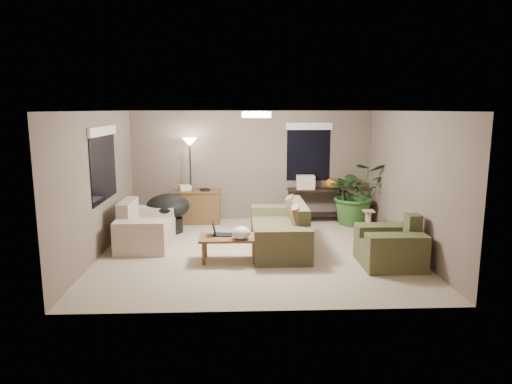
{
  "coord_description": "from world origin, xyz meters",
  "views": [
    {
      "loc": [
        -0.32,
        -7.93,
        2.53
      ],
      "look_at": [
        0.0,
        0.2,
        1.05
      ],
      "focal_mm": 32.0,
      "sensor_mm": 36.0,
      "label": 1
    }
  ],
  "objects_px": {
    "console_table": "(316,202)",
    "main_sofa": "(281,232)",
    "floor_lamp": "(190,152)",
    "loveseat": "(145,229)",
    "houseplant": "(355,200)",
    "coffee_table": "(229,240)",
    "papasan_chair": "(168,210)",
    "desk": "(196,206)",
    "cat_scratching_post": "(368,224)",
    "armchair": "(391,247)"
  },
  "relations": [
    {
      "from": "armchair",
      "to": "coffee_table",
      "type": "bearing_deg",
      "value": 173.23
    },
    {
      "from": "coffee_table",
      "to": "houseplant",
      "type": "height_order",
      "value": "houseplant"
    },
    {
      "from": "main_sofa",
      "to": "loveseat",
      "type": "xyz_separation_m",
      "value": [
        -2.55,
        0.31,
        0.0
      ]
    },
    {
      "from": "coffee_table",
      "to": "floor_lamp",
      "type": "distance_m",
      "value": 3.06
    },
    {
      "from": "cat_scratching_post",
      "to": "papasan_chair",
      "type": "bearing_deg",
      "value": 175.35
    },
    {
      "from": "armchair",
      "to": "floor_lamp",
      "type": "relative_size",
      "value": 0.52
    },
    {
      "from": "houseplant",
      "to": "loveseat",
      "type": "bearing_deg",
      "value": -162.39
    },
    {
      "from": "coffee_table",
      "to": "console_table",
      "type": "height_order",
      "value": "console_table"
    },
    {
      "from": "desk",
      "to": "console_table",
      "type": "height_order",
      "value": "same"
    },
    {
      "from": "main_sofa",
      "to": "armchair",
      "type": "height_order",
      "value": "same"
    },
    {
      "from": "coffee_table",
      "to": "floor_lamp",
      "type": "bearing_deg",
      "value": 108.73
    },
    {
      "from": "console_table",
      "to": "papasan_chair",
      "type": "relative_size",
      "value": 1.43
    },
    {
      "from": "loveseat",
      "to": "console_table",
      "type": "relative_size",
      "value": 1.23
    },
    {
      "from": "desk",
      "to": "papasan_chair",
      "type": "relative_size",
      "value": 1.21
    },
    {
      "from": "main_sofa",
      "to": "floor_lamp",
      "type": "bearing_deg",
      "value": 133.44
    },
    {
      "from": "main_sofa",
      "to": "houseplant",
      "type": "relative_size",
      "value": 1.56
    },
    {
      "from": "coffee_table",
      "to": "desk",
      "type": "height_order",
      "value": "desk"
    },
    {
      "from": "armchair",
      "to": "floor_lamp",
      "type": "distance_m",
      "value": 4.81
    },
    {
      "from": "main_sofa",
      "to": "console_table",
      "type": "distance_m",
      "value": 2.26
    },
    {
      "from": "floor_lamp",
      "to": "loveseat",
      "type": "bearing_deg",
      "value": -113.62
    },
    {
      "from": "loveseat",
      "to": "console_table",
      "type": "xyz_separation_m",
      "value": [
        3.55,
        1.72,
        0.14
      ]
    },
    {
      "from": "desk",
      "to": "console_table",
      "type": "distance_m",
      "value": 2.72
    },
    {
      "from": "coffee_table",
      "to": "console_table",
      "type": "distance_m",
      "value": 3.35
    },
    {
      "from": "console_table",
      "to": "cat_scratching_post",
      "type": "bearing_deg",
      "value": -53.34
    },
    {
      "from": "main_sofa",
      "to": "floor_lamp",
      "type": "height_order",
      "value": "floor_lamp"
    },
    {
      "from": "coffee_table",
      "to": "papasan_chair",
      "type": "distance_m",
      "value": 2.3
    },
    {
      "from": "loveseat",
      "to": "papasan_chair",
      "type": "bearing_deg",
      "value": 70.63
    },
    {
      "from": "papasan_chair",
      "to": "coffee_table",
      "type": "bearing_deg",
      "value": -55.4
    },
    {
      "from": "loveseat",
      "to": "desk",
      "type": "distance_m",
      "value": 1.83
    },
    {
      "from": "cat_scratching_post",
      "to": "armchair",
      "type": "bearing_deg",
      "value": -94.87
    },
    {
      "from": "coffee_table",
      "to": "houseplant",
      "type": "distance_m",
      "value": 3.66
    },
    {
      "from": "main_sofa",
      "to": "cat_scratching_post",
      "type": "xyz_separation_m",
      "value": [
        1.87,
        0.85,
        -0.08
      ]
    },
    {
      "from": "loveseat",
      "to": "coffee_table",
      "type": "height_order",
      "value": "loveseat"
    },
    {
      "from": "papasan_chair",
      "to": "loveseat",
      "type": "bearing_deg",
      "value": -109.37
    },
    {
      "from": "main_sofa",
      "to": "desk",
      "type": "xyz_separation_m",
      "value": [
        -1.73,
        1.94,
        0.08
      ]
    },
    {
      "from": "desk",
      "to": "cat_scratching_post",
      "type": "height_order",
      "value": "desk"
    },
    {
      "from": "loveseat",
      "to": "papasan_chair",
      "type": "xyz_separation_m",
      "value": [
        0.31,
        0.87,
        0.17
      ]
    },
    {
      "from": "console_table",
      "to": "floor_lamp",
      "type": "bearing_deg",
      "value": -178.26
    },
    {
      "from": "console_table",
      "to": "main_sofa",
      "type": "bearing_deg",
      "value": -116.08
    },
    {
      "from": "loveseat",
      "to": "coffee_table",
      "type": "relative_size",
      "value": 1.6
    },
    {
      "from": "desk",
      "to": "console_table",
      "type": "xyz_separation_m",
      "value": [
        2.72,
        0.09,
        0.06
      ]
    },
    {
      "from": "papasan_chair",
      "to": "cat_scratching_post",
      "type": "xyz_separation_m",
      "value": [
        4.12,
        -0.33,
        -0.25
      ]
    },
    {
      "from": "loveseat",
      "to": "armchair",
      "type": "xyz_separation_m",
      "value": [
        4.26,
        -1.33,
        0.0
      ]
    },
    {
      "from": "floor_lamp",
      "to": "coffee_table",
      "type": "bearing_deg",
      "value": -71.27
    },
    {
      "from": "console_table",
      "to": "cat_scratching_post",
      "type": "height_order",
      "value": "console_table"
    },
    {
      "from": "papasan_chair",
      "to": "desk",
      "type": "bearing_deg",
      "value": 55.35
    },
    {
      "from": "loveseat",
      "to": "cat_scratching_post",
      "type": "bearing_deg",
      "value": 6.93
    },
    {
      "from": "desk",
      "to": "coffee_table",
      "type": "bearing_deg",
      "value": -73.48
    },
    {
      "from": "loveseat",
      "to": "houseplant",
      "type": "bearing_deg",
      "value": 17.61
    },
    {
      "from": "houseplant",
      "to": "console_table",
      "type": "bearing_deg",
      "value": 157.82
    }
  ]
}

